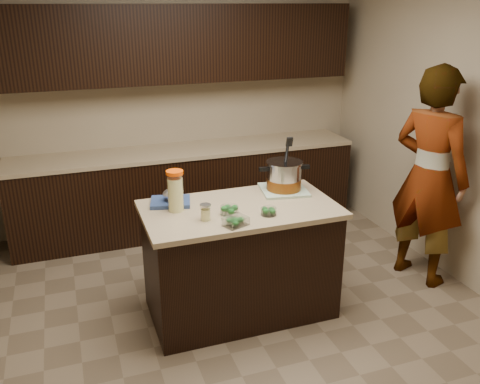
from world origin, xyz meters
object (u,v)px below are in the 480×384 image
(island, at_px, (240,260))
(person, at_px, (429,177))
(stock_pot, at_px, (284,177))
(lemonade_pitcher, at_px, (175,193))

(island, relative_size, person, 0.77)
(island, height_order, person, person)
(stock_pot, xyz_separation_m, person, (1.25, -0.22, -0.07))
(stock_pot, height_order, person, person)
(island, bearing_deg, person, -0.52)
(island, height_order, lemonade_pitcher, lemonade_pitcher)
(island, bearing_deg, stock_pot, 24.35)
(island, distance_m, person, 1.77)
(island, xyz_separation_m, lemonade_pitcher, (-0.47, 0.09, 0.59))
(person, bearing_deg, lemonade_pitcher, 68.09)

